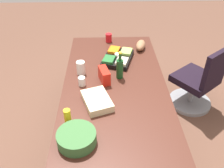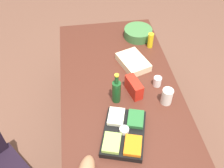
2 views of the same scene
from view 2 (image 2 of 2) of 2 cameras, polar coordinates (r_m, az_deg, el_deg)
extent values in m
plane|color=brown|center=(2.85, 1.54, -11.61)|extent=(10.00, 10.00, 0.00)
cube|color=#472218|center=(2.27, 1.90, -1.74)|extent=(2.15, 1.04, 0.04)
cylinder|color=#472218|center=(3.31, 6.23, 7.30)|extent=(0.07, 0.07, 0.71)
cylinder|color=#472218|center=(3.23, -8.87, 5.85)|extent=(0.07, 0.07, 0.71)
cube|color=red|center=(2.19, 4.86, -0.70)|extent=(0.21, 0.13, 0.14)
cylinder|color=yellow|center=(2.69, 8.51, 9.52)|extent=(0.07, 0.07, 0.16)
cylinder|color=white|center=(2.16, 12.07, -2.70)|extent=(0.10, 0.10, 0.15)
cylinder|color=#184A1F|center=(2.10, 0.99, -1.76)|extent=(0.08, 0.08, 0.21)
cylinder|color=#184A1F|center=(2.00, 1.04, 1.00)|extent=(0.03, 0.03, 0.08)
cylinder|color=gold|center=(1.97, 1.06, 1.94)|extent=(0.04, 0.04, 0.01)
cube|color=black|center=(1.96, 2.67, -10.85)|extent=(0.49, 0.41, 0.05)
cube|color=orange|center=(1.86, 4.65, -13.40)|extent=(0.19, 0.16, 0.03)
cube|color=#276630|center=(1.99, 5.26, -7.69)|extent=(0.19, 0.16, 0.03)
cube|color=#9DC558|center=(1.87, -0.06, -12.85)|extent=(0.19, 0.16, 0.03)
cube|color=beige|center=(1.99, 0.93, -7.21)|extent=(0.19, 0.16, 0.03)
cylinder|color=white|center=(1.92, 2.71, -10.15)|extent=(0.09, 0.09, 0.04)
cylinder|color=white|center=(2.30, 9.99, 0.56)|extent=(0.08, 0.08, 0.09)
cylinder|color=#3B6E38|center=(2.84, 5.78, 11.17)|extent=(0.36, 0.36, 0.10)
cube|color=beige|center=(2.48, 4.70, 4.86)|extent=(0.37, 0.31, 0.07)
camera|label=1|loc=(3.52, -2.76, 42.67)|focal=38.96mm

